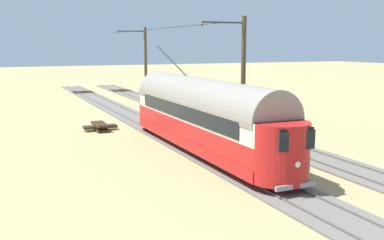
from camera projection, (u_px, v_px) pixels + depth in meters
ground_plane at (201, 132)px, 32.58m from camera, size 220.00×220.00×0.00m
track_streetcar_siding at (230, 128)px, 33.88m from camera, size 2.80×80.00×0.18m
track_adjacent_siding at (166, 134)px, 31.83m from camera, size 2.80×80.00×0.18m
vintage_streetcar at (202, 114)px, 26.11m from camera, size 2.65×17.93×5.93m
catenary_pole_foreground at (145, 67)px, 43.47m from camera, size 2.93×0.28×7.82m
catenary_pole_mid_near at (242, 81)px, 26.93m from camera, size 2.93×0.28×7.82m
overhead_wire_run at (147, 30)px, 34.26m from camera, size 2.72×22.34×0.18m
switch_stand at (183, 100)px, 45.68m from camera, size 0.50×0.30×1.24m
spare_tie_stack at (100, 127)px, 33.26m from camera, size 2.40×2.40×0.54m
track_end_bumper at (181, 108)px, 42.34m from camera, size 1.80×0.60×0.80m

